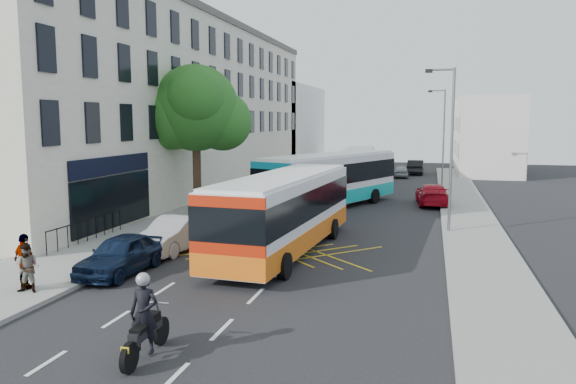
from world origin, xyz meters
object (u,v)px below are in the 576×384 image
Objects in this scene: street_tree at (195,109)px; distant_car_dark at (416,167)px; lamp_far at (442,132)px; bus_near at (284,211)px; red_hatchback at (432,194)px; motorbike at (145,318)px; lamp_near at (450,141)px; distant_car_grey at (369,169)px; bus_far at (358,165)px; bus_mid at (330,180)px; pedestrian_near at (28,268)px; distant_car_silver at (401,171)px; pedestrian_far at (25,261)px; parked_car_blue at (121,254)px; parked_car_silver at (175,234)px.

street_tree is 1.94× the size of distant_car_dark.
lamp_far is at bearing 102.92° from distant_car_dark.
bus_near is 16.62m from red_hatchback.
motorbike is at bearing 85.27° from distant_car_dark.
lamp_far is at bearing -98.67° from red_hatchback.
lamp_near is 1.83× the size of distant_car_grey.
bus_far is at bearing 108.58° from lamp_near.
lamp_near reaches higher than bus_mid.
bus_mid reaches higher than pedestrian_near.
bus_near is at bearing -104.82° from lamp_far.
pedestrian_far is at bearing 73.20° from distant_car_silver.
bus_mid reaches higher than motorbike.
pedestrian_far is (-6.45, -20.25, -0.77)m from bus_mid.
distant_car_dark is (9.41, 42.01, 0.02)m from parked_car_blue.
motorbike is (-0.44, -11.30, -0.77)m from bus_near.
motorbike is (-0.18, -23.88, -0.85)m from bus_mid.
motorbike is (-7.29, -37.18, -3.63)m from lamp_far.
bus_near is 7.61× the size of pedestrian_near.
distant_car_silver is at bearing 103.48° from bus_mid.
bus_near is 12.58m from bus_mid.
parked_car_blue is at bearing 122.53° from motorbike.
parked_car_blue is at bearing -137.84° from lamp_near.
lamp_near is at bearing -72.15° from distant_car_grey.
lamp_near is 10.32m from red_hatchback.
distant_car_dark is at bearing -85.44° from pedestrian_far.
distant_car_grey is (-6.33, 19.74, -0.11)m from red_hatchback.
lamp_far is 33.10m from parked_car_blue.
parked_car_silver reaches higher than distant_car_dark.
red_hatchback is 3.13× the size of pedestrian_near.
distant_car_silver is at bearing 83.87° from parked_car_silver.
bus_near is at bearing 85.54° from motorbike.
street_tree is 1.10× the size of lamp_far.
lamp_near reaches higher than pedestrian_near.
parked_car_silver is 36.39m from distant_car_grey.
bus_near is 2.66× the size of distant_car_dark.
bus_mid is at bearing 63.94° from pedestrian_near.
lamp_far is at bearing 76.69° from motorbike.
distant_car_grey is 0.97× the size of distant_car_dark.
lamp_near is 10.16m from bus_mid.
distant_car_silver is 42.33m from pedestrian_far.
red_hatchback is at bearing -64.71° from bus_far.
lamp_near is at bearing 44.73° from bus_near.
pedestrian_near is at bearing 156.42° from pedestrian_far.
motorbike is at bearing -38.75° from pedestrian_near.
bus_mid is at bearing 18.96° from red_hatchback.
red_hatchback reaches higher than distant_car_grey.
bus_mid reaches higher than distant_car_silver.
parked_car_blue reaches higher than distant_car_grey.
parked_car_silver is at bearing -85.03° from bus_mid.
motorbike is at bearing -93.83° from bus_far.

